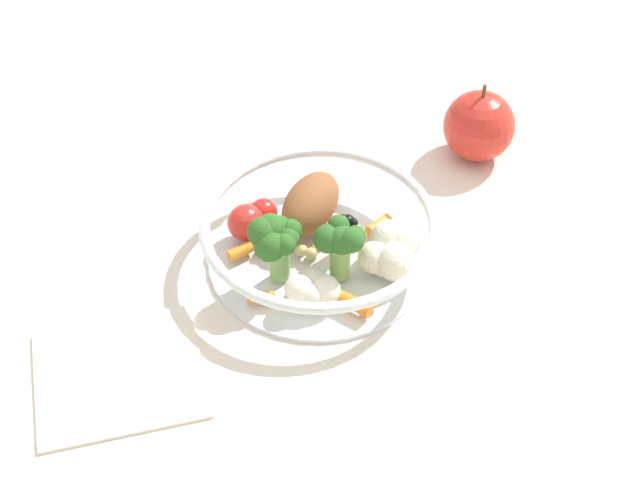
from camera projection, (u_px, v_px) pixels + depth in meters
The scene contains 4 objects.
ground_plane at pixel (331, 257), 0.80m from camera, with size 2.40×2.40×0.00m, color silver.
food_container at pixel (322, 239), 0.78m from camera, with size 0.20×0.20×0.07m.
loose_apple at pixel (479, 126), 0.88m from camera, with size 0.07×0.07×0.08m.
folded_napkin at pixel (119, 374), 0.71m from camera, with size 0.13×0.11×0.01m, color silver.
Camera 1 is at (0.14, 0.55, 0.57)m, focal length 52.31 mm.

